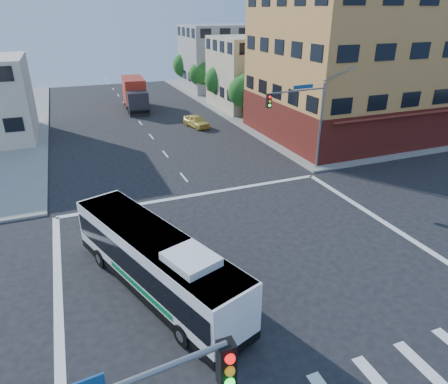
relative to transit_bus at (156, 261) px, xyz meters
name	(u,v)px	position (x,y,z in m)	size (l,w,h in m)	color
ground	(256,267)	(5.10, -0.03, -1.61)	(120.00, 120.00, 0.00)	black
sidewalk_ne	(361,95)	(40.10, 34.97, -1.53)	(50.00, 50.00, 0.15)	gray
corner_building_ne	(356,77)	(25.09, 18.45, 4.28)	(18.10, 15.44, 14.00)	#BB8243
building_east_near	(260,72)	(22.08, 33.95, 2.90)	(12.06, 10.06, 9.00)	#BFB392
building_east_far	(222,58)	(22.08, 47.95, 3.40)	(12.06, 10.06, 10.00)	gray
signal_mast_ne	(304,111)	(14.18, 10.59, 3.37)	(7.91, 1.13, 8.07)	gray
street_tree_a	(244,89)	(17.00, 27.90, 1.98)	(3.60, 3.60, 5.53)	#372714
street_tree_b	(220,78)	(17.00, 35.90, 2.14)	(3.80, 3.80, 5.79)	#372714
street_tree_c	(201,73)	(17.00, 43.90, 1.85)	(3.40, 3.40, 5.29)	#372714
street_tree_d	(185,64)	(17.00, 51.90, 2.27)	(4.00, 4.00, 6.03)	#372714
transit_bus	(156,261)	(0.00, 0.00, 0.00)	(5.98, 11.26, 3.29)	black
box_truck	(135,95)	(5.99, 38.38, 0.29)	(3.16, 8.87, 3.92)	#29282E
parked_car	(197,121)	(10.69, 26.82, -0.94)	(1.58, 3.92, 1.33)	#E1C64E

